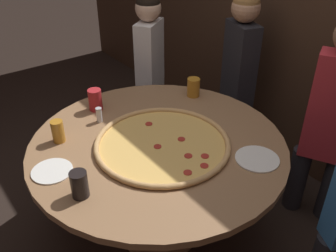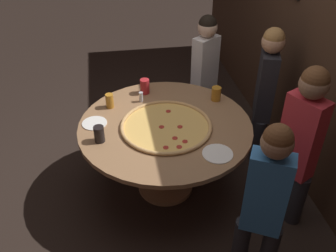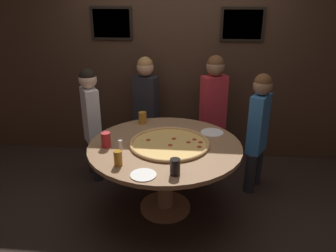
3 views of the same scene
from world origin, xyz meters
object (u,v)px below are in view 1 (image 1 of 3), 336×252
Objects in this scene: dining_table at (158,161)px; diner_centre_back at (239,69)px; drink_cup_beside_pizza at (95,100)px; condiment_shaker at (99,115)px; drink_cup_front_edge at (193,87)px; drink_cup_far_left at (79,184)px; diner_far_left at (150,64)px; white_plate_right_side at (257,159)px; drink_cup_by_shaker at (58,131)px; giant_pizza at (163,143)px; white_plate_beside_cup at (52,171)px; diner_side_left at (333,113)px.

dining_table is 1.11m from diner_centre_back.
drink_cup_beside_pizza reaches higher than condiment_shaker.
condiment_shaker is at bearing -97.53° from drink_cup_front_edge.
drink_cup_far_left is 0.10× the size of diner_far_left.
white_plate_right_side is at bearing -133.20° from diner_far_left.
dining_table is at bearing -59.96° from drink_cup_front_edge.
dining_table is 10.80× the size of drink_cup_far_left.
drink_cup_far_left is at bearing 125.66° from diner_centre_back.
diner_centre_back is at bearing 87.51° from condiment_shaker.
drink_cup_by_shaker is 1.02× the size of drink_cup_front_edge.
giant_pizza is 0.62m from white_plate_beside_cup.
diner_side_left is (1.04, 1.08, 0.00)m from drink_cup_beside_pizza.
diner_far_left is at bearing -11.38° from diner_side_left.
diner_side_left is at bearing -165.45° from diner_centre_back.
white_plate_beside_cup is at bearing 42.23° from diner_side_left.
white_plate_beside_cup reaches higher than dining_table.
white_plate_beside_cup is (0.44, -0.49, -0.07)m from drink_cup_beside_pizza.
white_plate_right_side is 0.17× the size of diner_side_left.
drink_cup_front_edge is (-0.35, 0.53, 0.05)m from giant_pizza.
dining_table is at bearing -174.71° from giant_pizza.
drink_cup_far_left is 1.66m from diner_centre_back.
drink_cup_by_shaker is 0.10× the size of diner_far_left.
drink_cup_beside_pizza reaches higher than white_plate_right_side.
diner_side_left is (0.49, 0.97, 0.22)m from dining_table.
drink_cup_beside_pizza is at bearing 19.30° from diner_side_left.
white_plate_right_side is (0.81, 0.78, -0.06)m from drink_cup_by_shaker.
condiment_shaker is 1.19m from diner_centre_back.
drink_cup_beside_pizza is at bearing -169.66° from giant_pizza.
drink_cup_far_left is 1.56m from diner_far_left.
giant_pizza is at bearing 10.34° from drink_cup_beside_pizza.
giant_pizza reaches higher than white_plate_beside_cup.
condiment_shaker is (-0.44, -0.16, 0.04)m from giant_pizza.
diner_side_left is (0.84, 1.42, 0.01)m from drink_cup_by_shaker.
drink_cup_by_shaker is 0.10× the size of diner_centre_back.
diner_side_left reaches higher than condiment_shaker.
white_plate_beside_cup is at bearing -80.19° from drink_cup_front_edge.
drink_cup_front_edge is at bearing 82.47° from condiment_shaker.
diner_side_left reaches higher than diner_far_left.
white_plate_beside_cup is 0.15× the size of diner_centre_back.
giant_pizza is (0.04, 0.00, 0.15)m from dining_table.
condiment_shaker is at bearing 123.37° from white_plate_beside_cup.
drink_cup_front_edge is at bearing 87.46° from drink_cup_by_shaker.
giant_pizza is at bearing 48.84° from drink_cup_by_shaker.
white_plate_right_side is 0.17× the size of diner_centre_back.
drink_cup_far_left reaches higher than dining_table.
diner_side_left is (0.35, 1.53, 0.01)m from drink_cup_far_left.
diner_far_left reaches higher than white_plate_beside_cup.
white_plate_beside_cup is at bearing -121.90° from white_plate_right_side.
giant_pizza is 0.64m from drink_cup_front_edge.
diner_far_left is (-0.52, 0.75, -0.03)m from condiment_shaker.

